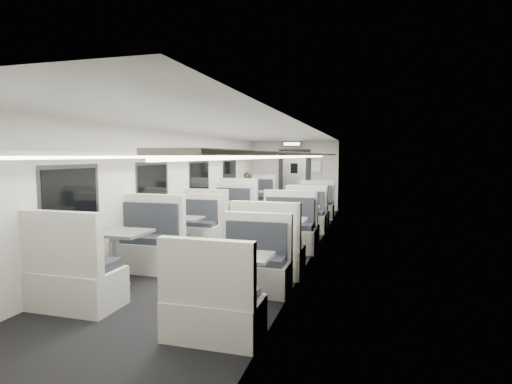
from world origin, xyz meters
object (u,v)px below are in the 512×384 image
Objects in this scene: booth_right_c at (280,239)px; exit_sign at (292,144)px; booth_left_c at (181,234)px; booth_right_a at (313,209)px; booth_left_b at (221,216)px; booth_right_d at (237,282)px; booth_left_d at (116,258)px; booth_right_b at (299,222)px; passenger at (248,196)px; booth_left_a at (249,204)px; vestibule_door at (294,180)px.

booth_right_c is 3.59× the size of exit_sign.
booth_left_c is 4.68m from booth_right_a.
booth_left_b reaches higher than booth_right_d.
booth_left_d is 1.14× the size of booth_right_d.
booth_left_c is at bearing 90.00° from booth_left_d.
booth_right_b is 1.47× the size of passenger.
booth_left_a is 1.64× the size of passenger.
booth_left_a is at bearing 170.66° from booth_right_a.
booth_right_c is at bearing -55.56° from passenger.
vestibule_door is at bearing 83.56° from booth_left_d.
booth_left_a is 3.26m from booth_right_b.
vestibule_door is (-1.00, 9.29, 0.68)m from booth_right_d.
booth_left_c is 6.88m from vestibule_door.
booth_left_d is at bearing -90.00° from booth_left_c.
passenger is (-1.85, 4.07, 0.32)m from booth_right_c.
passenger is (-1.85, 6.47, 0.35)m from booth_right_d.
booth_right_c is 6.99m from vestibule_door.
booth_right_c is (2.00, -4.68, -0.02)m from booth_left_a.
exit_sign is (-1.00, 4.29, 1.90)m from booth_right_b.
booth_left_d is 1.10× the size of booth_right_a.
booth_right_b is 4.80m from exit_sign.
booth_left_d is 6.63m from booth_right_a.
booth_right_d is at bearing -64.04° from passenger.
passenger is (-1.85, -0.28, 0.34)m from booth_right_a.
booth_right_b is at bearing -90.00° from booth_right_a.
booth_left_a reaches higher than booth_left_d.
vestibule_door reaches higher than booth_right_b.
exit_sign is at bearing 80.96° from booth_left_c.
booth_left_a reaches higher than booth_right_a.
booth_left_a is at bearing -120.17° from exit_sign.
booth_right_b is 0.95× the size of booth_right_c.
booth_right_b is at bearing 44.91° from booth_left_c.
booth_left_d is at bearing -107.55° from booth_right_a.
booth_right_b is (2.00, 4.08, -0.04)m from booth_left_d.
exit_sign is at bearing 83.19° from booth_left_d.
passenger is 0.68× the size of vestibule_door.
exit_sign is (-1.00, 2.05, 1.90)m from booth_right_a.
booth_right_d is 1.41× the size of passenger.
booth_right_a is at bearing 90.00° from booth_right_b.
vestibule_door is (0.85, 2.82, 0.32)m from passenger.
vestibule_door reaches higher than booth_right_c.
booth_right_a reaches higher than booth_left_c.
booth_right_a is 1.00× the size of booth_right_b.
booth_right_b is (2.00, -2.57, -0.04)m from booth_left_a.
exit_sign reaches higher than booth_left_d.
booth_left_b is 3.08m from booth_right_c.
vestibule_door is at bearing 83.33° from passenger.
booth_left_b is 2.23m from booth_left_c.
exit_sign is (1.00, 1.72, 1.86)m from booth_left_a.
booth_right_a is 1.90m from passenger.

